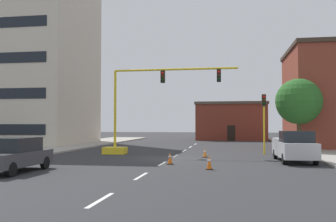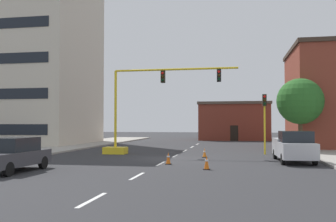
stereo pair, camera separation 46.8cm
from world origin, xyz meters
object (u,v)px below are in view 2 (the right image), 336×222
traffic_cone_roadside_b (168,158)px  traffic_cone_roadside_c (205,153)px  sedan_dark_gray_near_left (13,154)px  tree_right_mid (300,101)px  traffic_cone_roadside_a (207,163)px  traffic_signal_gantry (133,125)px  pickup_truck_silver (293,147)px  traffic_light_pole_right (265,110)px

traffic_cone_roadside_b → traffic_cone_roadside_c: bearing=70.3°
sedan_dark_gray_near_left → traffic_cone_roadside_c: (8.91, 9.83, -0.56)m
tree_right_mid → traffic_cone_roadside_a: bearing=-117.2°
traffic_signal_gantry → pickup_truck_silver: size_ratio=1.97×
traffic_light_pole_right → traffic_cone_roadside_a: bearing=-109.7°
traffic_cone_roadside_b → tree_right_mid: bearing=50.3°
tree_right_mid → pickup_truck_silver: tree_right_mid is taller
pickup_truck_silver → sedan_dark_gray_near_left: 16.61m
traffic_cone_roadside_a → pickup_truck_silver: bearing=43.5°
pickup_truck_silver → traffic_light_pole_right: bearing=103.2°
tree_right_mid → sedan_dark_gray_near_left: (-16.61, -16.32, -3.47)m
traffic_signal_gantry → tree_right_mid: (13.61, 4.61, 2.02)m
traffic_light_pole_right → traffic_cone_roadside_b: bearing=-126.7°
traffic_light_pole_right → traffic_cone_roadside_c: 6.54m
traffic_signal_gantry → traffic_cone_roadside_b: traffic_signal_gantry is taller
traffic_cone_roadside_a → traffic_cone_roadside_b: size_ratio=1.05×
traffic_light_pole_right → sedan_dark_gray_near_left: (-13.42, -13.33, -2.64)m
pickup_truck_silver → sedan_dark_gray_near_left: pickup_truck_silver is taller
pickup_truck_silver → traffic_cone_roadside_a: (-5.15, -4.89, -0.60)m
tree_right_mid → traffic_cone_roadside_c: bearing=-139.9°
traffic_signal_gantry → traffic_light_pole_right: (10.41, 1.62, 1.19)m
sedan_dark_gray_near_left → traffic_cone_roadside_c: 13.28m
tree_right_mid → traffic_cone_roadside_b: size_ratio=8.77×
traffic_cone_roadside_a → traffic_cone_roadside_c: size_ratio=1.14×
pickup_truck_silver → traffic_cone_roadside_b: pickup_truck_silver is taller
traffic_cone_roadside_c → tree_right_mid: bearing=40.1°
sedan_dark_gray_near_left → traffic_cone_roadside_c: bearing=47.8°
traffic_cone_roadside_a → traffic_cone_roadside_c: (-0.71, 7.11, -0.05)m
sedan_dark_gray_near_left → traffic_cone_roadside_b: (7.14, 4.90, -0.53)m
traffic_light_pole_right → pickup_truck_silver: size_ratio=0.88×
traffic_light_pole_right → tree_right_mid: 4.46m
pickup_truck_silver → traffic_cone_roadside_b: (-7.62, -2.71, -0.62)m
pickup_truck_silver → traffic_cone_roadside_a: 7.12m
traffic_signal_gantry → traffic_cone_roadside_a: size_ratio=14.11×
pickup_truck_silver → traffic_cone_roadside_a: size_ratio=7.16×
traffic_cone_roadside_a → traffic_signal_gantry: bearing=126.3°
sedan_dark_gray_near_left → traffic_signal_gantry: bearing=75.6°
traffic_signal_gantry → pickup_truck_silver: 12.53m
traffic_signal_gantry → tree_right_mid: bearing=18.7°
traffic_cone_roadside_b → traffic_cone_roadside_c: traffic_cone_roadside_b is taller
traffic_cone_roadside_b → traffic_cone_roadside_c: size_ratio=1.08×
sedan_dark_gray_near_left → traffic_light_pole_right: bearing=44.8°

